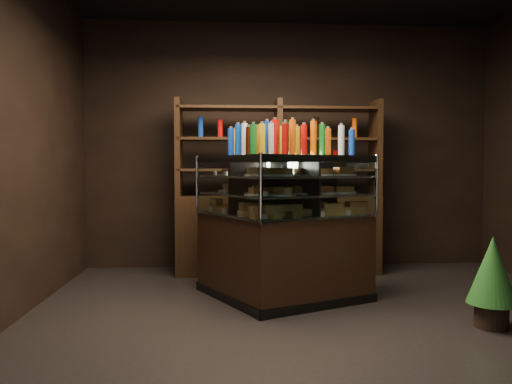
% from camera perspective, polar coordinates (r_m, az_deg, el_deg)
% --- Properties ---
extents(ground, '(5.00, 5.00, 0.00)m').
position_cam_1_polar(ground, '(3.96, 9.18, -15.19)').
color(ground, black).
rests_on(ground, ground).
extents(room_shell, '(5.02, 5.02, 3.01)m').
position_cam_1_polar(room_shell, '(3.84, 9.41, 13.56)').
color(room_shell, black).
rests_on(room_shell, ground).
extents(display_case, '(1.67, 1.37, 1.34)m').
position_cam_1_polar(display_case, '(4.60, 2.52, -6.84)').
color(display_case, black).
rests_on(display_case, ground).
extents(food_display, '(1.34, 1.09, 0.42)m').
position_cam_1_polar(food_display, '(4.54, 2.52, 0.11)').
color(food_display, '#B37740').
rests_on(food_display, display_case).
extents(bottles_top, '(1.18, 0.95, 0.30)m').
position_cam_1_polar(bottles_top, '(4.55, 2.55, 5.96)').
color(bottles_top, '#0F38B2').
rests_on(bottles_top, display_case).
extents(potted_conifer, '(0.37, 0.37, 0.79)m').
position_cam_1_polar(potted_conifer, '(4.24, 25.41, -7.92)').
color(potted_conifer, black).
rests_on(potted_conifer, ground).
extents(back_shelving, '(2.34, 0.44, 2.00)m').
position_cam_1_polar(back_shelving, '(5.79, 2.54, -3.31)').
color(back_shelving, black).
rests_on(back_shelving, ground).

